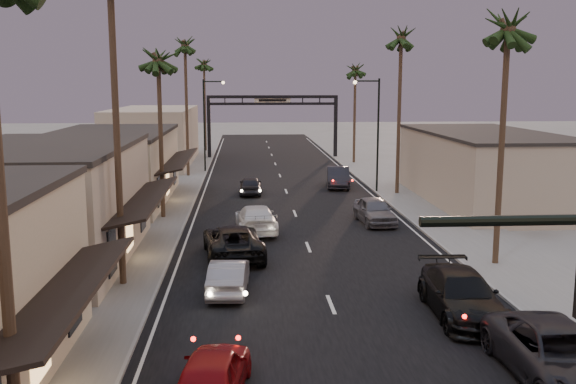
{
  "coord_description": "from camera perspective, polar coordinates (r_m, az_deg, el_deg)",
  "views": [
    {
      "loc": [
        -3.34,
        -4.95,
        8.58
      ],
      "look_at": [
        -0.88,
        30.93,
        2.5
      ],
      "focal_mm": 40.0,
      "sensor_mm": 36.0,
      "label": 1
    }
  ],
  "objects": [
    {
      "name": "ground",
      "position": [
        45.88,
        0.32,
        -1.18
      ],
      "size": [
        200.0,
        200.0,
        0.0
      ],
      "primitive_type": "plane",
      "color": "slate",
      "rests_on": "ground"
    },
    {
      "name": "road",
      "position": [
        50.79,
        -0.09,
        -0.13
      ],
      "size": [
        14.0,
        120.0,
        0.02
      ],
      "primitive_type": "cube",
      "color": "black",
      "rests_on": "ground"
    },
    {
      "name": "sidewalk_left",
      "position": [
        57.91,
        -9.99,
        0.99
      ],
      "size": [
        5.0,
        92.0,
        0.12
      ],
      "primitive_type": "cube",
      "color": "slate",
      "rests_on": "ground"
    },
    {
      "name": "sidewalk_right",
      "position": [
        59.0,
        8.69,
        1.18
      ],
      "size": [
        5.0,
        92.0,
        0.12
      ],
      "primitive_type": "cube",
      "color": "slate",
      "rests_on": "ground"
    },
    {
      "name": "storefront_mid",
      "position": [
        32.94,
        -20.91,
        -1.24
      ],
      "size": [
        8.0,
        14.0,
        5.5
      ],
      "primitive_type": "cube",
      "color": "#A59984",
      "rests_on": "ground"
    },
    {
      "name": "storefront_far",
      "position": [
        48.32,
        -15.43,
        2.02
      ],
      "size": [
        8.0,
        16.0,
        5.0
      ],
      "primitive_type": "cube",
      "color": "#B9AC8D",
      "rests_on": "ground"
    },
    {
      "name": "storefront_dist",
      "position": [
        70.83,
        -11.79,
        4.87
      ],
      "size": [
        8.0,
        20.0,
        6.0
      ],
      "primitive_type": "cube",
      "color": "#A59984",
      "rests_on": "ground"
    },
    {
      "name": "building_right",
      "position": [
        48.56,
        17.04,
        1.98
      ],
      "size": [
        8.0,
        18.0,
        5.0
      ],
      "primitive_type": "cube",
      "color": "#A59984",
      "rests_on": "ground"
    },
    {
      "name": "arch",
      "position": [
        75.08,
        -1.38,
        7.27
      ],
      "size": [
        15.2,
        0.4,
        7.27
      ],
      "color": "black",
      "rests_on": "ground"
    },
    {
      "name": "streetlight_right",
      "position": [
        51.09,
        7.71,
        5.86
      ],
      "size": [
        2.13,
        0.3,
        9.0
      ],
      "color": "black",
      "rests_on": "ground"
    },
    {
      "name": "streetlight_left",
      "position": [
        63.13,
        -7.21,
        6.57
      ],
      "size": [
        2.13,
        0.3,
        9.0
      ],
      "color": "black",
      "rests_on": "ground"
    },
    {
      "name": "palm_lc",
      "position": [
        41.33,
        -11.49,
        12.03
      ],
      "size": [
        3.2,
        3.2,
        12.2
      ],
      "color": "#38281C",
      "rests_on": "ground"
    },
    {
      "name": "palm_ld",
      "position": [
        60.3,
        -9.16,
        13.12
      ],
      "size": [
        3.2,
        3.2,
        14.2
      ],
      "color": "#38281C",
      "rests_on": "ground"
    },
    {
      "name": "palm_ra",
      "position": [
        31.44,
        19.02,
        14.31
      ],
      "size": [
        3.2,
        3.2,
        13.2
      ],
      "color": "#38281C",
      "rests_on": "ground"
    },
    {
      "name": "palm_rb",
      "position": [
        50.53,
        10.05,
        13.81
      ],
      "size": [
        3.2,
        3.2,
        14.2
      ],
      "color": "#38281C",
      "rests_on": "ground"
    },
    {
      "name": "palm_rc",
      "position": [
        70.0,
        6.01,
        11.09
      ],
      "size": [
        3.2,
        3.2,
        12.2
      ],
      "color": "#38281C",
      "rests_on": "ground"
    },
    {
      "name": "palm_far",
      "position": [
        83.15,
        -7.49,
        11.49
      ],
      "size": [
        3.2,
        3.2,
        13.2
      ],
      "color": "#38281C",
      "rests_on": "ground"
    },
    {
      "name": "oncoming_red",
      "position": [
        18.31,
        -6.74,
        -15.78
      ],
      "size": [
        2.36,
        4.61,
        1.5
      ],
      "primitive_type": "imported",
      "rotation": [
        0.0,
        0.0,
        3.0
      ],
      "color": "maroon",
      "rests_on": "ground"
    },
    {
      "name": "oncoming_pickup",
      "position": [
        32.21,
        -4.92,
        -4.38
      ],
      "size": [
        3.38,
        6.19,
        1.65
      ],
      "primitive_type": "imported",
      "rotation": [
        0.0,
        0.0,
        3.25
      ],
      "color": "black",
      "rests_on": "ground"
    },
    {
      "name": "oncoming_silver",
      "position": [
        26.94,
        -5.29,
        -7.45
      ],
      "size": [
        1.76,
        4.35,
        1.4
      ],
      "primitive_type": "imported",
      "rotation": [
        0.0,
        0.0,
        3.08
      ],
      "color": "gray",
      "rests_on": "ground"
    },
    {
      "name": "oncoming_white",
      "position": [
        37.57,
        -2.87,
        -2.38
      ],
      "size": [
        2.6,
        5.62,
        1.59
      ],
      "primitive_type": "imported",
      "rotation": [
        0.0,
        0.0,
        3.21
      ],
      "color": "silver",
      "rests_on": "ground"
    },
    {
      "name": "oncoming_dgrey",
      "position": [
        50.33,
        -3.36,
        0.58
      ],
      "size": [
        1.77,
        4.22,
        1.43
      ],
      "primitive_type": "imported",
      "rotation": [
        0.0,
        0.0,
        3.12
      ],
      "color": "black",
      "rests_on": "ground"
    },
    {
      "name": "curbside_near",
      "position": [
        20.63,
        23.03,
        -13.24
      ],
      "size": [
        2.8,
        6.04,
        1.68
      ],
      "primitive_type": "imported",
      "rotation": [
        0.0,
        0.0,
        0.0
      ],
      "color": "black",
      "rests_on": "ground"
    },
    {
      "name": "curbside_black",
      "position": [
        24.98,
        15.18,
        -8.81
      ],
      "size": [
        2.52,
        5.83,
        1.67
      ],
      "primitive_type": "imported",
      "rotation": [
        0.0,
        0.0,
        -0.03
      ],
      "color": "black",
      "rests_on": "ground"
    },
    {
      "name": "curbside_grey",
      "position": [
        40.16,
        7.71,
        -1.65
      ],
      "size": [
        2.25,
        4.86,
        1.61
      ],
      "primitive_type": "imported",
      "rotation": [
        0.0,
        0.0,
        0.07
      ],
      "color": "#55555A",
      "rests_on": "ground"
    },
    {
      "name": "curbside_far",
      "position": [
        53.85,
        4.47,
        1.31
      ],
      "size": [
        2.35,
        5.33,
        1.7
      ],
      "primitive_type": "imported",
      "rotation": [
        0.0,
        0.0,
        -0.11
      ],
      "color": "black",
      "rests_on": "ground"
    }
  ]
}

